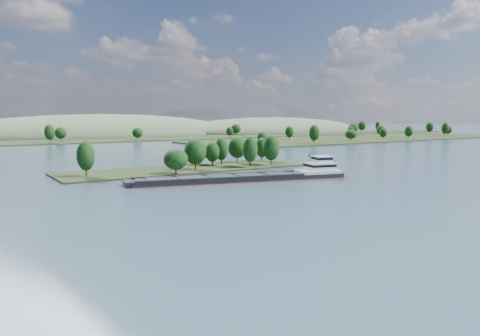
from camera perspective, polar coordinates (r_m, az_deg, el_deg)
ground at (r=138.38m, az=4.23°, el=-2.72°), size 1800.00×1800.00×0.00m
tree_island at (r=191.02m, az=-4.67°, el=1.13°), size 100.00×32.73×14.15m
right_bank at (r=427.17m, az=14.63°, el=3.56°), size 320.00×90.00×15.28m
back_shoreline at (r=399.75m, az=-19.65°, el=3.14°), size 900.00×60.00×15.27m
hill_east at (r=572.97m, az=3.93°, el=4.40°), size 260.00×140.00×36.00m
hill_west at (r=509.71m, az=-16.59°, el=3.86°), size 320.00×160.00×44.00m
cargo_barge at (r=158.95m, az=1.77°, el=-1.02°), size 75.61×26.77×10.23m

